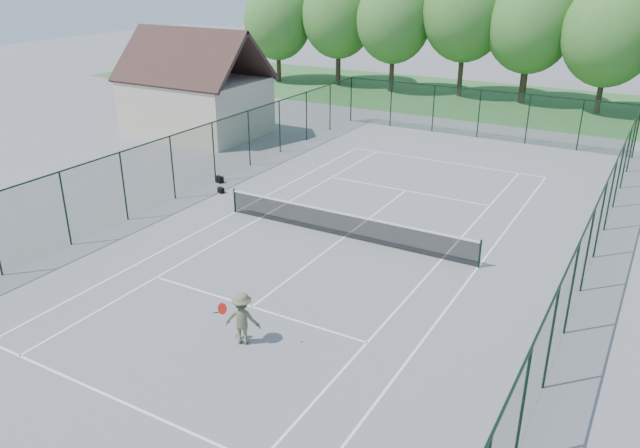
{
  "coord_description": "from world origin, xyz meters",
  "views": [
    {
      "loc": [
        10.6,
        -20.46,
        10.24
      ],
      "look_at": [
        0.0,
        -2.0,
        1.3
      ],
      "focal_mm": 35.0,
      "sensor_mm": 36.0,
      "label": 1
    }
  ],
  "objects": [
    {
      "name": "ground",
      "position": [
        0.0,
        0.0,
        0.0
      ],
      "size": [
        140.0,
        140.0,
        0.0
      ],
      "primitive_type": "plane",
      "color": "gray",
      "rests_on": "ground"
    },
    {
      "name": "grass_far",
      "position": [
        0.0,
        30.0,
        0.01
      ],
      "size": [
        80.0,
        16.0,
        0.01
      ],
      "primitive_type": "cube",
      "color": "#3B7434",
      "rests_on": "ground"
    },
    {
      "name": "court_lines",
      "position": [
        0.0,
        0.0,
        0.0
      ],
      "size": [
        11.05,
        23.85,
        0.01
      ],
      "color": "white",
      "rests_on": "ground"
    },
    {
      "name": "tennis_net",
      "position": [
        0.0,
        0.0,
        0.58
      ],
      "size": [
        11.08,
        0.08,
        1.1
      ],
      "color": "black",
      "rests_on": "ground"
    },
    {
      "name": "fence_enclosure",
      "position": [
        0.0,
        0.0,
        1.56
      ],
      "size": [
        18.05,
        36.05,
        3.02
      ],
      "color": "#163720",
      "rests_on": "ground"
    },
    {
      "name": "utility_building",
      "position": [
        -16.0,
        10.0,
        3.12
      ],
      "size": [
        8.6,
        6.27,
        6.63
      ],
      "color": "beige",
      "rests_on": "ground"
    },
    {
      "name": "tree_line_far",
      "position": [
        0.0,
        30.0,
        5.99
      ],
      "size": [
        39.4,
        6.4,
        9.7
      ],
      "color": "#3B2D1E",
      "rests_on": "ground"
    },
    {
      "name": "sports_bag_a",
      "position": [
        -8.63,
        2.86,
        0.16
      ],
      "size": [
        0.46,
        0.34,
        0.33
      ],
      "primitive_type": "cube",
      "rotation": [
        0.0,
        0.0,
        -0.24
      ],
      "color": "black",
      "rests_on": "ground"
    },
    {
      "name": "sports_bag_b",
      "position": [
        -7.62,
        1.68,
        0.13
      ],
      "size": [
        0.4,
        0.33,
        0.27
      ],
      "primitive_type": "cube",
      "rotation": [
        0.0,
        0.0,
        -0.4
      ],
      "color": "black",
      "rests_on": "ground"
    },
    {
      "name": "tennis_player",
      "position": [
        0.97,
        -8.18,
        0.81
      ],
      "size": [
        1.92,
        0.89,
        1.62
      ],
      "color": "#616444",
      "rests_on": "ground"
    }
  ]
}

